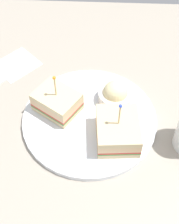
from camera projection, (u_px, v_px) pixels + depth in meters
The scene contains 8 objects.
ground_plane at pixel (90, 123), 73.25cm from camera, with size 90.96×90.96×2.00cm, color #9E9384.
plate at pixel (90, 119), 71.99cm from camera, with size 29.45×29.45×1.20cm, color white.
sandwich_half_front at pixel (57, 102), 71.14cm from camera, with size 11.06×11.64×10.26cm.
sandwich_half_back at pixel (118, 131), 66.27cm from camera, with size 10.72×9.25×10.85cm.
coleslaw_bowl at pixel (115, 94), 72.93cm from camera, with size 7.61×7.61×5.48cm.
napkin at pixel (17, 64), 83.39cm from camera, with size 9.91×8.92×0.15cm, color white.
fork at pixel (7, 76), 80.73cm from camera, with size 9.89×10.40×0.35cm.
knife at pixel (0, 65), 83.00cm from camera, with size 8.92×10.74×0.35cm.
Camera 1 is at (-42.94, -2.03, 58.37)cm, focal length 52.40 mm.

